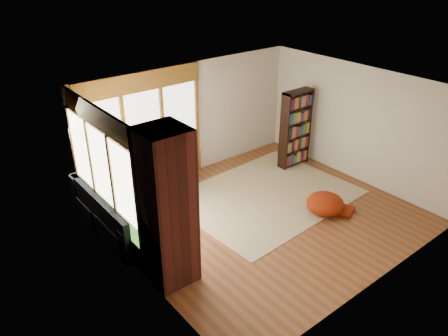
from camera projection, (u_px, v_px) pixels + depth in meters
floor at (264, 216)px, 8.71m from camera, size 5.50×5.50×0.00m
ceiling at (270, 90)px, 7.53m from camera, size 5.50×5.50×0.00m
wall_back at (191, 120)px, 9.86m from camera, size 5.50×0.04×2.60m
wall_front at (385, 216)px, 6.38m from camera, size 5.50×0.04×2.60m
wall_left at (135, 207)px, 6.60m from camera, size 0.04×5.00×2.60m
wall_right at (357, 124)px, 9.65m from camera, size 0.04×5.00×2.60m
windows_back at (144, 131)px, 9.15m from camera, size 2.82×0.10×1.90m
windows_left at (102, 174)px, 7.42m from camera, size 0.10×2.62×1.90m
roller_blind at (81, 137)px, 7.84m from camera, size 0.03×0.72×0.90m
brick_chimney at (167, 209)px, 6.55m from camera, size 0.70×0.70×2.60m
sectional_sofa at (134, 200)px, 8.67m from camera, size 2.20×2.20×0.80m
area_rug at (266, 195)px, 9.42m from camera, size 3.80×2.98×0.01m
bookshelf at (295, 129)px, 10.34m from camera, size 0.80×0.27×1.88m
pouf at (325, 203)px, 8.74m from camera, size 0.91×0.91×0.41m
dog_tan at (134, 176)px, 8.57m from camera, size 0.98×0.94×0.48m
dog_brindle at (133, 201)px, 7.79m from camera, size 0.48×0.78×0.42m
throw_pillows at (135, 177)px, 8.54m from camera, size 1.98×1.68×0.45m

